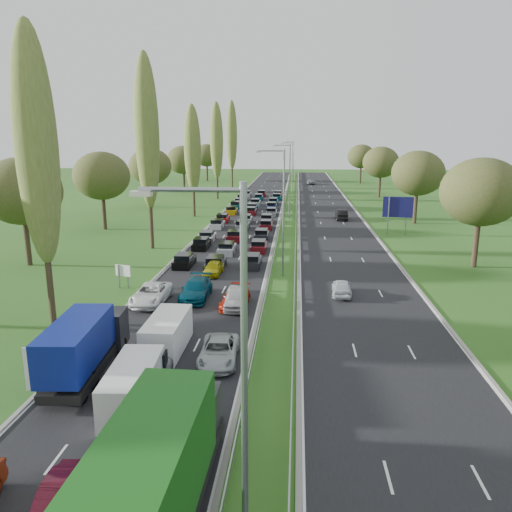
% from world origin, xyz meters
% --- Properties ---
extents(ground, '(260.00, 260.00, 0.00)m').
position_xyz_m(ground, '(4.50, 80.00, 0.00)').
color(ground, '#27541A').
rests_on(ground, ground).
extents(near_carriageway, '(10.50, 215.00, 0.04)m').
position_xyz_m(near_carriageway, '(-2.25, 82.50, 0.00)').
color(near_carriageway, black).
rests_on(near_carriageway, ground).
extents(far_carriageway, '(10.50, 215.00, 0.04)m').
position_xyz_m(far_carriageway, '(11.25, 82.50, 0.00)').
color(far_carriageway, black).
rests_on(far_carriageway, ground).
extents(central_reservation, '(2.36, 215.00, 0.32)m').
position_xyz_m(central_reservation, '(4.50, 82.50, 0.55)').
color(central_reservation, gray).
rests_on(central_reservation, ground).
extents(lamp_columns, '(0.18, 140.18, 12.00)m').
position_xyz_m(lamp_columns, '(4.50, 78.00, 6.00)').
color(lamp_columns, gray).
rests_on(lamp_columns, ground).
extents(poplar_row, '(2.80, 127.80, 22.44)m').
position_xyz_m(poplar_row, '(-11.50, 68.17, 12.39)').
color(poplar_row, '#2D2116').
rests_on(poplar_row, ground).
extents(woodland_left, '(8.00, 166.00, 11.10)m').
position_xyz_m(woodland_left, '(-22.00, 62.63, 7.68)').
color(woodland_left, '#2D2116').
rests_on(woodland_left, ground).
extents(woodland_right, '(8.00, 153.00, 11.10)m').
position_xyz_m(woodland_right, '(24.00, 66.67, 7.68)').
color(woodland_right, '#2D2116').
rests_on(woodland_right, ground).
extents(traffic_queue_fill, '(9.08, 68.76, 0.80)m').
position_xyz_m(traffic_queue_fill, '(-2.23, 77.55, 0.44)').
color(traffic_queue_fill, black).
rests_on(traffic_queue_fill, ground).
extents(near_car_2, '(2.50, 5.39, 1.49)m').
position_xyz_m(near_car_2, '(-5.79, 34.00, 0.77)').
color(near_car_2, white).
rests_on(near_car_2, near_carriageway).
extents(near_car_5, '(1.79, 4.28, 1.38)m').
position_xyz_m(near_car_5, '(-2.16, 10.74, 0.71)').
color(near_car_5, '#5C0F21').
rests_on(near_car_5, near_carriageway).
extents(near_car_6, '(2.66, 5.56, 1.53)m').
position_xyz_m(near_car_6, '(-2.15, 19.32, 0.78)').
color(near_car_6, gray).
rests_on(near_car_6, near_carriageway).
extents(near_car_7, '(2.24, 5.40, 1.56)m').
position_xyz_m(near_car_7, '(-2.45, 35.42, 0.80)').
color(near_car_7, '#053F53').
rests_on(near_car_7, near_carriageway).
extents(near_car_8, '(1.78, 3.98, 1.33)m').
position_xyz_m(near_car_8, '(-2.21, 42.78, 0.69)').
color(near_car_8, '#AEA60B').
rests_on(near_car_8, near_carriageway).
extents(near_car_9, '(1.94, 4.83, 1.56)m').
position_xyz_m(near_car_9, '(1.38, 15.37, 0.80)').
color(near_car_9, black).
rests_on(near_car_9, near_carriageway).
extents(near_car_10, '(2.39, 4.84, 1.32)m').
position_xyz_m(near_car_10, '(1.29, 23.72, 0.68)').
color(near_car_10, '#A9B0B2').
rests_on(near_car_10, near_carriageway).
extents(near_car_11, '(2.25, 4.73, 1.33)m').
position_xyz_m(near_car_11, '(1.02, 33.76, 0.69)').
color(near_car_11, '#9F1C09').
rests_on(near_car_11, near_carriageway).
extents(near_car_12, '(2.16, 4.70, 1.56)m').
position_xyz_m(near_car_12, '(1.12, 33.53, 0.80)').
color(near_car_12, silver).
rests_on(near_car_12, near_carriageway).
extents(far_car_0, '(1.81, 4.06, 1.36)m').
position_xyz_m(far_car_0, '(9.62, 37.29, 0.70)').
color(far_car_0, silver).
rests_on(far_car_0, far_carriageway).
extents(far_car_1, '(1.71, 4.89, 1.61)m').
position_xyz_m(far_car_1, '(12.99, 77.56, 0.82)').
color(far_car_1, black).
rests_on(far_car_1, far_carriageway).
extents(far_car_2, '(2.28, 4.86, 1.35)m').
position_xyz_m(far_car_2, '(9.64, 140.21, 0.69)').
color(far_car_2, gray).
rests_on(far_car_2, far_carriageway).
extents(blue_lorry, '(2.29, 8.26, 3.49)m').
position_xyz_m(blue_lorry, '(-5.80, 21.37, 1.83)').
color(blue_lorry, black).
rests_on(blue_lorry, near_carriageway).
extents(white_van_front, '(2.12, 5.41, 2.17)m').
position_xyz_m(white_van_front, '(-2.08, 18.54, 1.11)').
color(white_van_front, silver).
rests_on(white_van_front, near_carriageway).
extents(white_van_rear, '(2.11, 5.37, 2.16)m').
position_xyz_m(white_van_rear, '(-2.16, 25.34, 1.11)').
color(white_van_rear, white).
rests_on(white_van_rear, near_carriageway).
extents(info_sign, '(1.47, 0.50, 2.10)m').
position_xyz_m(info_sign, '(-9.40, 37.82, 1.37)').
color(info_sign, gray).
rests_on(info_sign, ground).
extents(direction_sign, '(3.98, 0.59, 5.20)m').
position_xyz_m(direction_sign, '(19.40, 65.20, 3.57)').
color(direction_sign, gray).
rests_on(direction_sign, ground).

